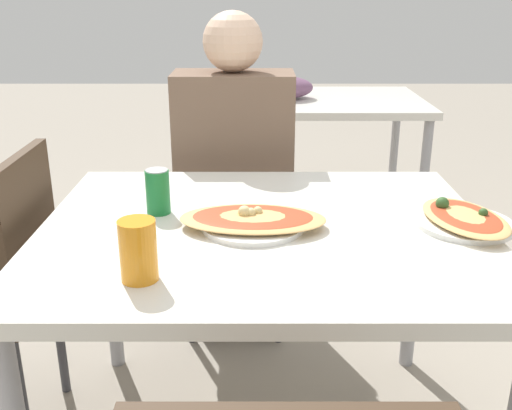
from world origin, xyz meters
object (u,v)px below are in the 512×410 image
object	(u,v)px
soda_can	(155,192)
drink_glass	(136,251)
chair_far_seated	(233,199)
pizza_main	(250,220)
person_seated	(231,152)
dining_table	(262,249)
pizza_second	(461,218)

from	to	relation	value
soda_can	drink_glass	xyz separation A→B (m)	(0.02, -0.40, 0.01)
chair_far_seated	pizza_main	world-z (taller)	chair_far_seated
person_seated	soda_can	bearing A→B (deg)	72.60
person_seated	soda_can	world-z (taller)	person_seated
chair_far_seated	pizza_main	bearing A→B (deg)	95.09
dining_table	drink_glass	size ratio (longest dim) A/B	8.68
pizza_main	pizza_second	size ratio (longest dim) A/B	1.18
drink_glass	pizza_second	bearing A→B (deg)	21.02
pizza_second	pizza_main	bearing A→B (deg)	-178.58
pizza_main	soda_can	world-z (taller)	soda_can
person_seated	soda_can	distance (m)	0.63
chair_far_seated	person_seated	xyz separation A→B (m)	(-0.00, -0.11, 0.22)
person_seated	chair_far_seated	bearing A→B (deg)	-90.00
pizza_main	pizza_second	bearing A→B (deg)	1.42
dining_table	soda_can	size ratio (longest dim) A/B	9.45
person_seated	drink_glass	world-z (taller)	person_seated
dining_table	pizza_main	world-z (taller)	pizza_main
chair_far_seated	pizza_main	xyz separation A→B (m)	(0.07, -0.82, 0.24)
drink_glass	dining_table	bearing A→B (deg)	47.96
person_seated	pizza_main	xyz separation A→B (m)	(0.07, -0.71, 0.01)
dining_table	drink_glass	distance (m)	0.43
dining_table	soda_can	world-z (taller)	soda_can
dining_table	pizza_second	xyz separation A→B (m)	(0.53, 0.00, 0.09)
chair_far_seated	soda_can	bearing A→B (deg)	75.17
dining_table	pizza_second	world-z (taller)	pizza_second
dining_table	pizza_second	size ratio (longest dim) A/B	3.55
chair_far_seated	pizza_second	world-z (taller)	chair_far_seated
dining_table	pizza_main	size ratio (longest dim) A/B	3.01
person_seated	pizza_main	distance (m)	0.71
person_seated	pizza_second	world-z (taller)	person_seated
dining_table	soda_can	bearing A→B (deg)	161.55
person_seated	pizza_second	size ratio (longest dim) A/B	3.72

